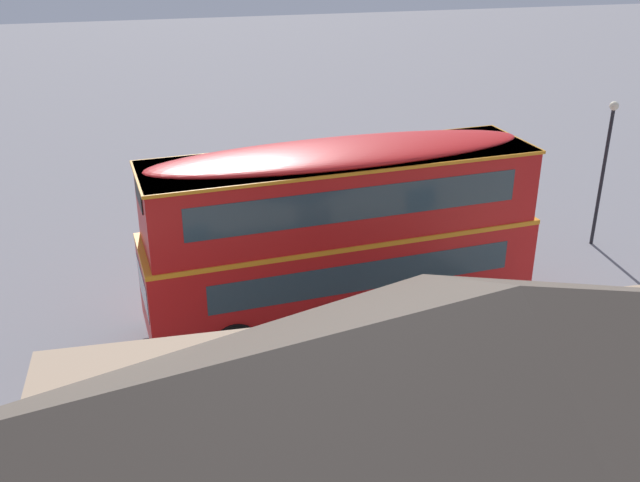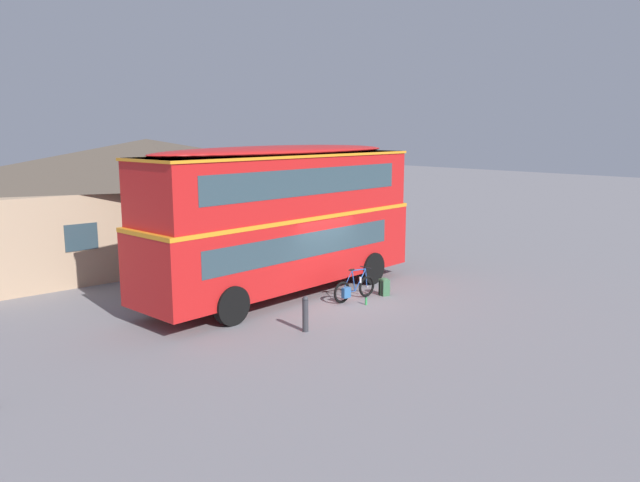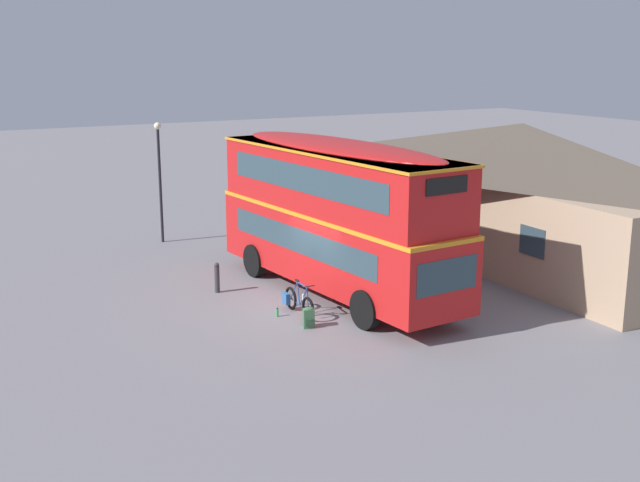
% 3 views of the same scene
% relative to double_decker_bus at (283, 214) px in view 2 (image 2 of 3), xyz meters
% --- Properties ---
extents(ground_plane, '(120.00, 120.00, 0.00)m').
position_rel_double_decker_bus_xyz_m(ground_plane, '(0.79, -1.25, -2.64)').
color(ground_plane, slate).
extents(double_decker_bus, '(10.22, 3.33, 4.79)m').
position_rel_double_decker_bus_xyz_m(double_decker_bus, '(0.00, 0.00, 0.00)').
color(double_decker_bus, black).
rests_on(double_decker_bus, ground).
extents(touring_bicycle, '(1.78, 0.46, 1.02)m').
position_rel_double_decker_bus_xyz_m(touring_bicycle, '(1.21, -1.99, -2.27)').
color(touring_bicycle, black).
rests_on(touring_bicycle, ground).
extents(backpack_on_ground, '(0.36, 0.36, 0.58)m').
position_rel_double_decker_bus_xyz_m(backpack_on_ground, '(2.36, -2.24, -2.34)').
color(backpack_on_ground, '#386642').
rests_on(backpack_on_ground, ground).
extents(water_bottle_green_metal, '(0.07, 0.07, 0.26)m').
position_rel_double_decker_bus_xyz_m(water_bottle_green_metal, '(1.12, -2.60, -2.52)').
color(water_bottle_green_metal, green).
rests_on(water_bottle_green_metal, ground).
extents(pub_building, '(15.42, 6.08, 4.91)m').
position_rel_double_decker_bus_xyz_m(pub_building, '(-0.53, 7.82, -0.13)').
color(pub_building, tan).
rests_on(pub_building, ground).
extents(kerb_bollard, '(0.16, 0.16, 0.97)m').
position_rel_double_decker_bus_xyz_m(kerb_bollard, '(-1.90, -3.23, -2.14)').
color(kerb_bollard, '#333338').
rests_on(kerb_bollard, ground).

